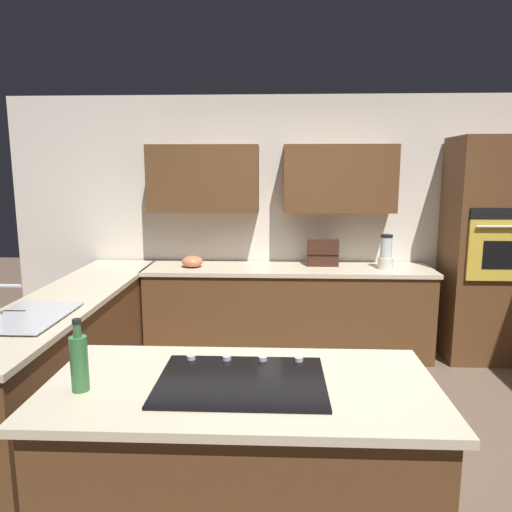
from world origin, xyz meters
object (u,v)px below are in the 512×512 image
Objects in this scene: wall_oven at (489,250)px; mixing_bowl at (192,261)px; oil_bottle at (79,361)px; sink_unit at (27,316)px; spice_rack at (323,253)px; blender at (386,254)px; cooktop at (241,380)px.

wall_oven reaches higher than mixing_bowl.
mixing_bowl is 0.65× the size of oil_bottle.
wall_oven is 10.33× the size of mixing_bowl.
sink_unit is 2.27× the size of spice_rack.
wall_oven reaches higher than spice_rack.
wall_oven is at bearing -178.25° from blender.
wall_oven is at bearing -129.85° from cooktop.
sink_unit is 0.92× the size of cooktop.
oil_bottle is at bearing 127.16° from sink_unit.
mixing_bowl is at bearing 5.03° from spice_rack.
blender is (1.00, 0.03, -0.04)m from wall_oven.
spice_rack is (-2.08, -1.86, 0.12)m from sink_unit.
spice_rack is (-0.62, -2.75, 0.13)m from cooktop.
blender reaches higher than spice_rack.
oil_bottle is at bearing 55.03° from blender.
blender is at bearing -146.96° from sink_unit.
oil_bottle is (0.70, 0.11, 0.13)m from cooktop.
wall_oven is 4.09m from sink_unit.
sink_unit is 1.91m from mixing_bowl.
spice_rack is at bearing -102.75° from cooktop.
cooktop is (2.22, 2.66, -0.18)m from wall_oven.
oil_bottle reaches higher than cooktop.
wall_oven is 6.67× the size of oil_bottle.
wall_oven is 1.60m from spice_rack.
spice_rack is at bearing -174.97° from mixing_bowl.
mixing_bowl is (2.90, 0.03, -0.13)m from wall_oven.
wall_oven is 3.09× the size of sink_unit.
mixing_bowl is 2.74m from oil_bottle.
cooktop is 2.72m from mixing_bowl.
mixing_bowl is at bearing 0.61° from wall_oven.
blender is at bearing -114.90° from cooktop.
blender is 0.61m from spice_rack.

